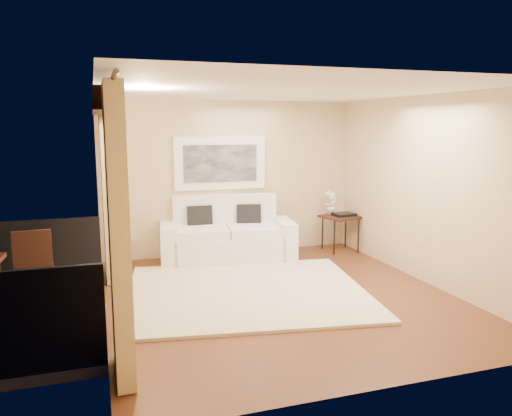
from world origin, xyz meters
name	(u,v)px	position (x,y,z in m)	size (l,w,h in m)	color
floor	(280,297)	(0.00, 0.00, 0.00)	(5.00, 5.00, 0.00)	brown
room_shell	(105,103)	(-2.13, 0.00, 2.52)	(5.00, 6.40, 5.00)	white
balcony	(7,312)	(-3.31, 0.00, 0.18)	(1.81, 2.60, 1.17)	#605B56
curtains	(112,206)	(-2.11, 0.00, 1.34)	(0.16, 4.80, 2.64)	tan
artwork	(220,163)	(-0.19, 2.46, 1.62)	(1.62, 0.07, 0.92)	white
rug	(247,292)	(-0.38, 0.28, 0.02)	(3.20, 2.79, 0.04)	beige
sofa	(227,237)	(-0.18, 2.10, 0.38)	(2.34, 1.24, 1.07)	white
side_table	(341,219)	(1.93, 2.00, 0.60)	(0.75, 0.75, 0.65)	#321910
tray	(344,214)	(1.99, 1.97, 0.68)	(0.38, 0.28, 0.05)	black
orchid	(331,202)	(1.80, 2.15, 0.89)	(0.24, 0.17, 0.46)	white
balcony_chair_far	(34,263)	(-3.05, 0.51, 0.60)	(0.47, 0.47, 1.02)	#321910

